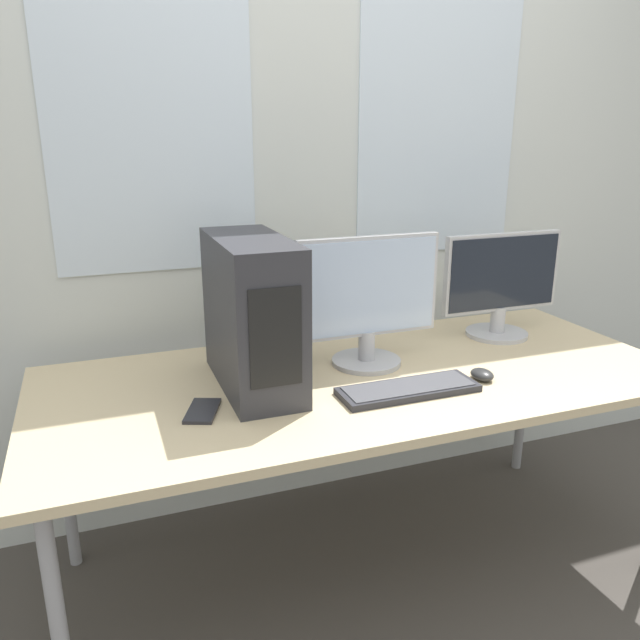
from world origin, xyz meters
TOP-DOWN VIEW (x-y plane):
  - wall_back at (0.00, 1.02)m, footprint 8.00×0.07m
  - desk at (0.00, 0.45)m, footprint 2.05×0.89m
  - pc_tower at (-0.35, 0.49)m, footprint 0.21×0.49m
  - monitor_main at (0.05, 0.53)m, footprint 0.49×0.23m
  - monitor_right_near at (0.64, 0.63)m, footprint 0.48×0.23m
  - keyboard at (0.06, 0.27)m, footprint 0.42×0.14m
  - mouse at (0.33, 0.28)m, footprint 0.06×0.09m
  - cell_phone at (-0.54, 0.35)m, footprint 0.13×0.17m

SIDE VIEW (x-z plane):
  - desk at x=0.00m, z-range 0.32..1.05m
  - cell_phone at x=-0.54m, z-range 0.73..0.74m
  - keyboard at x=0.06m, z-range 0.73..0.75m
  - mouse at x=0.33m, z-range 0.73..0.76m
  - monitor_right_near at x=0.64m, z-range 0.73..1.12m
  - monitor_main at x=0.05m, z-range 0.73..1.16m
  - pc_tower at x=-0.35m, z-range 0.73..1.18m
  - wall_back at x=0.00m, z-range 0.00..2.70m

